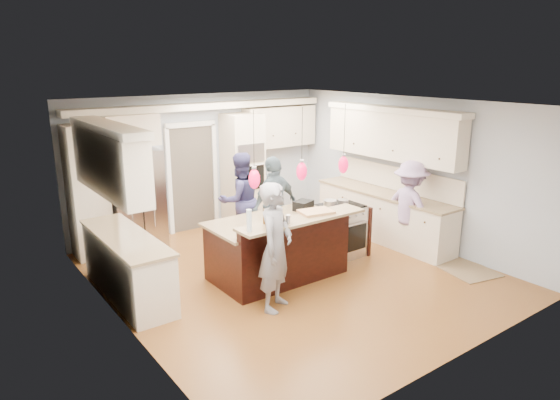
# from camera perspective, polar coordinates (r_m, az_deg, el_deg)

# --- Properties ---
(ground_plane) EXTENTS (6.00, 6.00, 0.00)m
(ground_plane) POSITION_cam_1_polar(r_m,az_deg,el_deg) (8.13, 1.47, -8.37)
(ground_plane) COLOR olive
(ground_plane) RESTS_ON ground
(room_shell) EXTENTS (5.54, 6.04, 2.72)m
(room_shell) POSITION_cam_1_polar(r_m,az_deg,el_deg) (7.58, 1.57, 4.30)
(room_shell) COLOR #B2BCC6
(room_shell) RESTS_ON ground
(refrigerator) EXTENTS (0.90, 0.70, 1.80)m
(refrigerator) POSITION_cam_1_polar(r_m,az_deg,el_deg) (9.35, -16.17, 0.04)
(refrigerator) COLOR #B7B7BC
(refrigerator) RESTS_ON ground
(oven_column) EXTENTS (0.72, 0.69, 2.30)m
(oven_column) POSITION_cam_1_polar(r_m,az_deg,el_deg) (10.29, -4.26, 3.44)
(oven_column) COLOR beige
(oven_column) RESTS_ON ground
(back_upper_cabinets) EXTENTS (5.30, 0.61, 2.54)m
(back_upper_cabinets) POSITION_cam_1_polar(r_m,az_deg,el_deg) (9.58, -12.26, 5.40)
(back_upper_cabinets) COLOR beige
(back_upper_cabinets) RESTS_ON ground
(right_counter_run) EXTENTS (0.64, 3.10, 2.51)m
(right_counter_run) POSITION_cam_1_polar(r_m,az_deg,el_deg) (9.60, 12.04, 1.68)
(right_counter_run) COLOR beige
(right_counter_run) RESTS_ON ground
(left_cabinets) EXTENTS (0.64, 2.30, 2.51)m
(left_cabinets) POSITION_cam_1_polar(r_m,az_deg,el_deg) (7.35, -17.75, -2.95)
(left_cabinets) COLOR beige
(left_cabinets) RESTS_ON ground
(kitchen_island) EXTENTS (2.10, 1.46, 1.12)m
(kitchen_island) POSITION_cam_1_polar(r_m,az_deg,el_deg) (7.87, -0.25, -5.39)
(kitchen_island) COLOR black
(kitchen_island) RESTS_ON ground
(island_range) EXTENTS (0.82, 0.71, 0.92)m
(island_range) POSITION_cam_1_polar(r_m,az_deg,el_deg) (8.78, 6.92, -3.46)
(island_range) COLOR #B7B7BC
(island_range) RESTS_ON ground
(pendant_lights) EXTENTS (1.75, 0.15, 1.03)m
(pendant_lights) POSITION_cam_1_polar(r_m,az_deg,el_deg) (7.04, 2.50, 3.31)
(pendant_lights) COLOR black
(pendant_lights) RESTS_ON ground
(person_bar_end) EXTENTS (0.78, 0.71, 1.78)m
(person_bar_end) POSITION_cam_1_polar(r_m,az_deg,el_deg) (6.72, -0.50, -5.41)
(person_bar_end) COLOR slate
(person_bar_end) RESTS_ON ground
(person_far_left) EXTENTS (0.88, 0.70, 1.74)m
(person_far_left) POSITION_cam_1_polar(r_m,az_deg,el_deg) (9.09, -4.59, 0.01)
(person_far_left) COLOR navy
(person_far_left) RESTS_ON ground
(person_far_right) EXTENTS (1.10, 0.63, 1.76)m
(person_far_right) POSITION_cam_1_polar(r_m,az_deg,el_deg) (8.61, -0.64, -0.76)
(person_far_right) COLOR slate
(person_far_right) RESTS_ON ground
(person_range_side) EXTENTS (0.63, 1.08, 1.66)m
(person_range_side) POSITION_cam_1_polar(r_m,az_deg,el_deg) (9.05, 14.63, -0.81)
(person_range_side) COLOR #A88AB9
(person_range_side) RESTS_ON ground
(floor_rug) EXTENTS (0.95, 1.21, 0.01)m
(floor_rug) POSITION_cam_1_polar(r_m,az_deg,el_deg) (8.85, 20.19, -7.28)
(floor_rug) COLOR olive
(floor_rug) RESTS_ON ground
(water_bottle) EXTENTS (0.08, 0.08, 0.30)m
(water_bottle) POSITION_cam_1_polar(r_m,az_deg,el_deg) (6.58, -3.55, -2.37)
(water_bottle) COLOR silver
(water_bottle) RESTS_ON kitchen_island
(beer_bottle_a) EXTENTS (0.07, 0.07, 0.27)m
(beer_bottle_a) POSITION_cam_1_polar(r_m,az_deg,el_deg) (6.89, -0.61, -1.68)
(beer_bottle_a) COLOR #4A2C0D
(beer_bottle_a) RESTS_ON kitchen_island
(beer_bottle_b) EXTENTS (0.06, 0.06, 0.22)m
(beer_bottle_b) POSITION_cam_1_polar(r_m,az_deg,el_deg) (6.89, -0.50, -1.89)
(beer_bottle_b) COLOR #4A2C0D
(beer_bottle_b) RESTS_ON kitchen_island
(beer_bottle_c) EXTENTS (0.07, 0.07, 0.21)m
(beer_bottle_c) POSITION_cam_1_polar(r_m,az_deg,el_deg) (6.90, -1.75, -1.89)
(beer_bottle_c) COLOR #4A2C0D
(beer_bottle_c) RESTS_ON kitchen_island
(drink_can) EXTENTS (0.09, 0.09, 0.13)m
(drink_can) POSITION_cam_1_polar(r_m,az_deg,el_deg) (6.91, 0.91, -2.23)
(drink_can) COLOR #B7B7BC
(drink_can) RESTS_ON kitchen_island
(cutting_board) EXTENTS (0.54, 0.43, 0.04)m
(cutting_board) POSITION_cam_1_polar(r_m,az_deg,el_deg) (7.44, 4.15, -1.35)
(cutting_board) COLOR tan
(cutting_board) RESTS_ON kitchen_island
(pot_large) EXTENTS (0.22, 0.22, 0.13)m
(pot_large) POSITION_cam_1_polar(r_m,az_deg,el_deg) (8.44, 5.72, -0.44)
(pot_large) COLOR #B7B7BC
(pot_large) RESTS_ON island_range
(pot_small) EXTENTS (0.19, 0.19, 0.09)m
(pot_small) POSITION_cam_1_polar(r_m,az_deg,el_deg) (8.64, 7.20, -0.24)
(pot_small) COLOR #B7B7BC
(pot_small) RESTS_ON island_range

